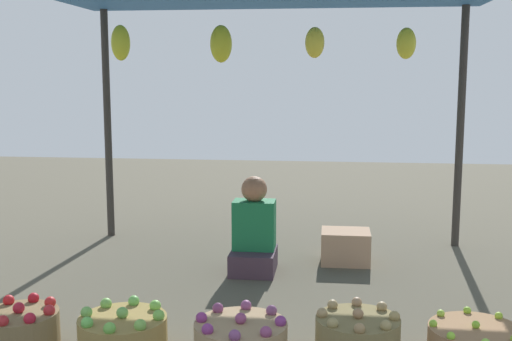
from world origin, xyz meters
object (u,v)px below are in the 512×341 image
at_px(basket_red_apples, 20,328).
at_px(wooden_crate_near_vendor, 346,247).
at_px(vendor_person, 254,235).
at_px(basket_green_apples, 123,334).
at_px(basket_potatoes, 357,340).

xyz_separation_m(basket_red_apples, wooden_crate_near_vendor, (1.93, 1.95, 0.03)).
relative_size(basket_red_apples, wooden_crate_near_vendor, 1.11).
xyz_separation_m(vendor_person, basket_red_apples, (-1.19, -1.64, -0.18)).
height_order(basket_green_apples, basket_potatoes, basket_potatoes).
relative_size(basket_red_apples, basket_potatoes, 0.98).
distance_m(basket_red_apples, wooden_crate_near_vendor, 2.75).
height_order(basket_red_apples, basket_potatoes, basket_potatoes).
distance_m(basket_green_apples, wooden_crate_near_vendor, 2.36).
bearing_deg(basket_potatoes, basket_red_apples, -179.92).
xyz_separation_m(basket_red_apples, basket_green_apples, (0.63, -0.01, -0.00)).
distance_m(vendor_person, wooden_crate_near_vendor, 0.83).
relative_size(vendor_person, basket_green_apples, 1.53).
bearing_deg(basket_potatoes, basket_green_apples, -179.62).
height_order(vendor_person, wooden_crate_near_vendor, vendor_person).
distance_m(basket_red_apples, basket_potatoes, 1.96).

